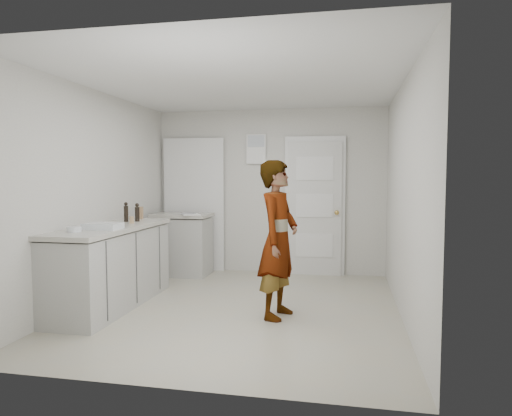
% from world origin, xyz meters
% --- Properties ---
extents(ground, '(4.00, 4.00, 0.00)m').
position_xyz_m(ground, '(0.00, 0.00, 0.00)').
color(ground, '#ABA58F').
rests_on(ground, ground).
extents(room_shell, '(4.00, 4.00, 4.00)m').
position_xyz_m(room_shell, '(-0.17, 1.95, 1.02)').
color(room_shell, beige).
rests_on(room_shell, ground).
extents(main_counter, '(0.64, 1.96, 0.93)m').
position_xyz_m(main_counter, '(-1.45, -0.20, 0.43)').
color(main_counter, '#BABAB6').
rests_on(main_counter, ground).
extents(side_counter, '(0.84, 0.61, 0.93)m').
position_xyz_m(side_counter, '(-1.25, 1.55, 0.43)').
color(side_counter, '#BABAB6').
rests_on(side_counter, ground).
extents(person, '(0.52, 0.68, 1.65)m').
position_xyz_m(person, '(0.47, -0.22, 0.83)').
color(person, silver).
rests_on(person, ground).
extents(cake_mix_box, '(0.10, 0.05, 0.16)m').
position_xyz_m(cake_mix_box, '(-1.51, 0.65, 1.00)').
color(cake_mix_box, '#9E734F').
rests_on(cake_mix_box, main_counter).
extents(spice_jar, '(0.05, 0.05, 0.08)m').
position_xyz_m(spice_jar, '(-1.33, 0.08, 0.97)').
color(spice_jar, tan).
rests_on(spice_jar, main_counter).
extents(oil_cruet_a, '(0.06, 0.06, 0.23)m').
position_xyz_m(oil_cruet_a, '(-1.38, 0.33, 1.03)').
color(oil_cruet_a, black).
rests_on(oil_cruet_a, main_counter).
extents(oil_cruet_b, '(0.05, 0.05, 0.24)m').
position_xyz_m(oil_cruet_b, '(-1.50, 0.26, 1.04)').
color(oil_cruet_b, black).
rests_on(oil_cruet_b, main_counter).
extents(baking_dish, '(0.37, 0.26, 0.06)m').
position_xyz_m(baking_dish, '(-1.37, -0.51, 0.95)').
color(baking_dish, silver).
rests_on(baking_dish, main_counter).
extents(egg_bowl, '(0.14, 0.14, 0.06)m').
position_xyz_m(egg_bowl, '(-1.52, -0.80, 0.95)').
color(egg_bowl, silver).
rests_on(egg_bowl, main_counter).
extents(papers, '(0.36, 0.38, 0.01)m').
position_xyz_m(papers, '(-1.06, 1.39, 0.93)').
color(papers, white).
rests_on(papers, side_counter).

